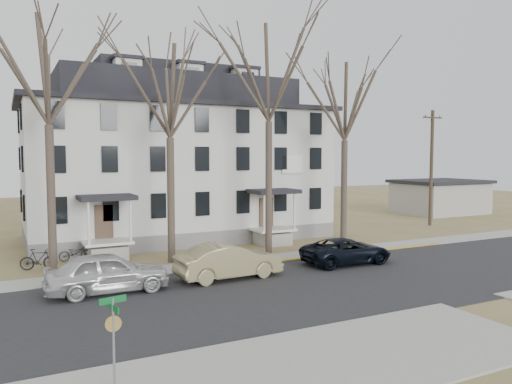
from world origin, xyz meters
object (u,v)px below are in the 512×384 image
tree_mid_right (345,96)px  car_tan (229,262)px  boarding_house (177,161)px  utility_pole_far (431,166)px  tree_mid_left (169,84)px  car_silver (108,273)px  bicycle_right (39,260)px  tree_center (269,65)px  bicycle_left (75,253)px  car_navy (347,252)px  tree_far_left (47,60)px  street_sign (113,328)px

tree_mid_right → car_tan: bearing=-154.7°
boarding_house → utility_pole_far: bearing=-10.9°
tree_mid_left → car_tan: bearing=-75.0°
car_silver → boarding_house: bearing=-29.1°
tree_mid_left → utility_pole_far: (23.50, 4.20, -4.70)m
boarding_house → bicycle_right: boarding_house is taller
bicycle_right → tree_center: bearing=-80.6°
car_tan → bicycle_left: (-5.97, 7.37, -0.38)m
car_silver → bicycle_right: bearing=22.2°
bicycle_right → tree_mid_left: bearing=-84.9°
tree_mid_left → boarding_house: bearing=69.8°
car_tan → car_navy: bearing=-91.6°
car_tan → car_navy: car_tan is taller
tree_mid_right → car_silver: size_ratio=2.51×
boarding_house → bicycle_left: bearing=-143.9°
bicycle_left → bicycle_right: 2.43m
car_tan → bicycle_left: car_tan is taller
tree_far_left → car_navy: tree_far_left is taller
boarding_house → tree_mid_right: (8.50, -8.15, 4.22)m
bicycle_right → car_navy: bearing=-97.1°
car_navy → tree_center: bearing=26.5°
tree_far_left → car_silver: (1.75, -4.75, -9.48)m
tree_far_left → tree_center: size_ratio=0.93×
street_sign → boarding_house: bearing=56.8°
tree_mid_right → car_navy: 10.62m
tree_center → car_silver: size_ratio=2.89×
street_sign → utility_pole_far: bearing=20.1°
bicycle_right → tree_far_left: bearing=-136.7°
tree_far_left → street_sign: tree_far_left is taller
tree_mid_right → bicycle_left: 18.76m
tree_center → car_tan: bearing=-134.4°
car_silver → bicycle_right: (-2.34, 5.82, -0.32)m
bicycle_left → bicycle_right: bearing=127.3°
boarding_house → bicycle_right: (-9.59, -7.09, -4.84)m
tree_mid_left → street_sign: tree_mid_left is taller
tree_mid_right → bicycle_left: size_ratio=7.47×
car_silver → tree_mid_right: bearing=-72.9°
tree_mid_left → utility_pole_far: size_ratio=1.34×
utility_pole_far → street_sign: (-29.24, -18.05, -3.29)m
tree_far_left → car_navy: bearing=-18.4°
tree_mid_left → car_silver: bearing=-131.8°
tree_mid_left → car_navy: 12.99m
tree_far_left → bicycle_right: tree_far_left is taller
tree_mid_left → utility_pole_far: bearing=10.1°
tree_mid_left → tree_center: size_ratio=0.87×
tree_mid_right → bicycle_right: (-18.09, 1.07, -9.06)m
tree_far_left → street_sign: size_ratio=5.72×
tree_mid_left → street_sign: bearing=-112.5°
car_silver → street_sign: bearing=170.9°
bicycle_right → street_sign: bearing=-162.5°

